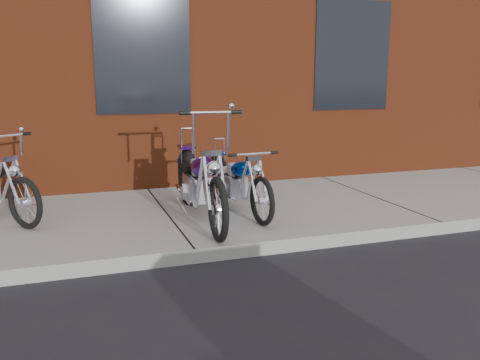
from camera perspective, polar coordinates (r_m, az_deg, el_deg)
name	(u,v)px	position (r m, az deg, el deg)	size (l,w,h in m)	color
ground	(195,264)	(5.14, -5.05, -9.36)	(120.00, 120.00, 0.00)	black
sidewalk	(166,218)	(6.52, -8.26, -4.29)	(22.00, 3.00, 0.15)	gray
chopper_purple	(200,184)	(6.05, -4.57, -0.49)	(0.58, 2.38, 1.34)	black
chopper_blue	(236,183)	(6.47, -0.45, -0.33)	(0.49, 2.00, 0.87)	black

